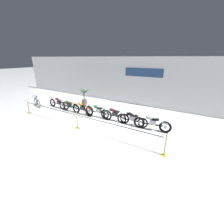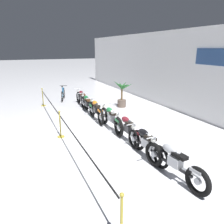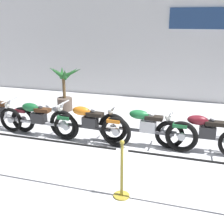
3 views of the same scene
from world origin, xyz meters
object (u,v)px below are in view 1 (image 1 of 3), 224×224
stanchion_mid_left (77,123)px  motorcycle_black_5 (132,119)px  motorcycle_green_1 (69,106)px  motorcycle_maroon_4 (114,115)px  bicycle (37,102)px  motorcycle_maroon_0 (59,103)px  motorcycle_green_3 (98,111)px  motorcycle_silver_6 (152,123)px  stanchion_far_left (61,113)px  stanchion_mid_right (165,148)px  motorcycle_orange_2 (82,109)px  potted_palm_left_of_row (84,97)px

stanchion_mid_left → motorcycle_black_5: bearing=38.4°
stanchion_mid_left → motorcycle_green_1: bearing=144.8°
motorcycle_maroon_4 → bicycle: (-7.52, -0.78, -0.08)m
motorcycle_maroon_0 → motorcycle_maroon_4: 5.48m
motorcycle_maroon_0 → motorcycle_green_3: motorcycle_green_3 is taller
motorcycle_green_1 → motorcycle_black_5: motorcycle_green_1 is taller
bicycle → motorcycle_silver_6: bearing=4.1°
stanchion_far_left → motorcycle_silver_6: bearing=21.7°
motorcycle_silver_6 → stanchion_mid_right: 2.47m
bicycle → motorcycle_orange_2: bearing=6.5°
motorcycle_silver_6 → motorcycle_maroon_4: bearing=178.9°
motorcycle_black_5 → potted_palm_left_of_row: potted_palm_left_of_row is taller
motorcycle_orange_2 → bicycle: bearing=-173.5°
motorcycle_black_5 → stanchion_mid_right: size_ratio=1.99×
motorcycle_maroon_0 → motorcycle_black_5: size_ratio=1.14×
motorcycle_silver_6 → motorcycle_maroon_0: bearing=-179.7°
motorcycle_black_5 → stanchion_far_left: size_ratio=0.20×
motorcycle_green_3 → motorcycle_black_5: (2.65, 0.03, -0.01)m
bicycle → stanchion_mid_right: stanchion_mid_right is taller
potted_palm_left_of_row → stanchion_far_left: bearing=-68.2°
motorcycle_maroon_0 → bicycle: bicycle is taller
stanchion_far_left → stanchion_mid_left: (1.37, -0.00, -0.38)m
motorcycle_maroon_0 → motorcycle_silver_6: size_ratio=1.06×
motorcycle_green_1 → potted_palm_left_of_row: (-0.25, 2.17, 0.25)m
motorcycle_green_1 → motorcycle_maroon_4: bearing=2.9°
motorcycle_black_5 → bicycle: bicycle is taller
stanchion_far_left → stanchion_mid_right: 6.61m
motorcycle_maroon_4 → stanchion_mid_right: size_ratio=2.12×
motorcycle_green_1 → bicycle: size_ratio=1.41×
potted_palm_left_of_row → motorcycle_green_1: bearing=-83.4°
motorcycle_green_1 → motorcycle_green_3: (2.81, 0.13, 0.01)m
motorcycle_green_1 → motorcycle_black_5: 5.46m
motorcycle_green_1 → motorcycle_green_3: size_ratio=0.97×
motorcycle_maroon_0 → stanchion_mid_right: 9.59m
stanchion_far_left → motorcycle_maroon_0: bearing=142.9°
motorcycle_green_1 → stanchion_mid_right: (8.01, -1.96, -0.11)m
motorcycle_orange_2 → bicycle: size_ratio=1.32×
motorcycle_green_1 → motorcycle_silver_6: bearing=1.4°
motorcycle_green_3 → potted_palm_left_of_row: 3.68m
motorcycle_green_1 → motorcycle_silver_6: motorcycle_silver_6 is taller
motorcycle_green_1 → stanchion_mid_left: (2.78, -1.96, -0.11)m
bicycle → stanchion_mid_right: size_ratio=1.56×
motorcycle_green_1 → stanchion_mid_left: 3.40m
motorcycle_green_3 → potted_palm_left_of_row: bearing=146.3°
motorcycle_maroon_0 → potted_palm_left_of_row: 2.34m
potted_palm_left_of_row → stanchion_mid_left: 5.13m
motorcycle_orange_2 → motorcycle_silver_6: motorcycle_orange_2 is taller
motorcycle_green_3 → motorcycle_black_5: motorcycle_green_3 is taller
stanchion_far_left → motorcycle_green_3: bearing=56.2°
motorcycle_green_3 → stanchion_mid_right: 5.61m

